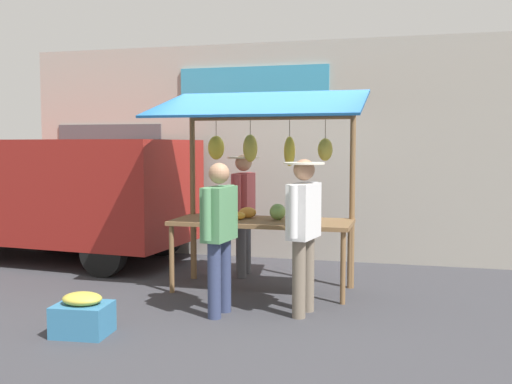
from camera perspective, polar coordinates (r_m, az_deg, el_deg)
ground_plane at (r=7.43m, az=0.59°, el=-9.47°), size 40.00×40.00×0.00m
street_backdrop at (r=9.37m, az=3.45°, el=3.92°), size 9.00×0.30×3.40m
market_stall at (r=7.25m, az=0.60°, el=2.49°), size 2.50×1.46×2.50m
vendor_with_sunhat at (r=8.09m, az=-1.21°, el=-1.17°), size 0.43×0.71×1.68m
shopper_with_shopping_bag at (r=6.21m, az=-3.57°, el=-3.48°), size 0.27×0.69×1.62m
shopper_in_striped_shirt at (r=6.24m, az=4.64°, el=-3.02°), size 0.43×0.70×1.66m
parked_van at (r=9.92m, az=-19.82°, el=0.36°), size 4.55×2.24×1.88m
produce_crate_near at (r=5.95m, az=-16.42°, el=-11.38°), size 0.54×0.45×0.41m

